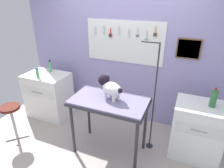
# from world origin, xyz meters

# --- Properties ---
(ground) EXTENTS (4.40, 4.00, 0.04)m
(ground) POSITION_xyz_m (0.00, 0.00, -0.02)
(ground) COLOR #B1A49B
(rear_wall_panel) EXTENTS (4.00, 0.11, 2.30)m
(rear_wall_panel) POSITION_xyz_m (0.00, 1.28, 1.16)
(rear_wall_panel) COLOR #9A90C6
(rear_wall_panel) RESTS_ON ground
(grooming_table) EXTENTS (1.09, 0.60, 0.91)m
(grooming_table) POSITION_xyz_m (0.12, 0.25, 0.81)
(grooming_table) COLOR #2D2D33
(grooming_table) RESTS_ON ground
(grooming_arm) EXTENTS (0.30, 0.11, 1.69)m
(grooming_arm) POSITION_xyz_m (0.67, 0.57, 0.79)
(grooming_arm) COLOR #2D2D33
(grooming_arm) RESTS_ON ground
(dog) EXTENTS (0.43, 0.30, 0.32)m
(dog) POSITION_xyz_m (0.10, 0.30, 1.08)
(dog) COLOR white
(dog) RESTS_ON grooming_table
(counter_left) EXTENTS (0.80, 0.58, 0.87)m
(counter_left) POSITION_xyz_m (-1.38, 0.72, 0.43)
(counter_left) COLOR white
(counter_left) RESTS_ON ground
(cabinet_right) EXTENTS (0.68, 0.54, 0.86)m
(cabinet_right) POSITION_xyz_m (1.32, 0.68, 0.43)
(cabinet_right) COLOR white
(cabinet_right) RESTS_ON ground
(stool) EXTENTS (0.30, 0.30, 0.64)m
(stool) POSITION_xyz_m (-1.43, -0.12, 0.51)
(stool) COLOR #9E9EA3
(stool) RESTS_ON ground
(conditioner_bottle) EXTENTS (0.05, 0.05, 0.19)m
(conditioner_bottle) POSITION_xyz_m (-1.41, 0.56, 0.95)
(conditioner_bottle) COLOR #45A557
(conditioner_bottle) RESTS_ON counter_left
(shampoo_bottle) EXTENTS (0.06, 0.06, 0.24)m
(shampoo_bottle) POSITION_xyz_m (-1.39, 0.89, 0.97)
(shampoo_bottle) COLOR #4AA75C
(shampoo_bottle) RESTS_ON counter_left
(soda_bottle) EXTENTS (0.08, 0.08, 0.28)m
(soda_bottle) POSITION_xyz_m (1.43, 0.69, 0.99)
(soda_bottle) COLOR #326E3A
(soda_bottle) RESTS_ON cabinet_right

